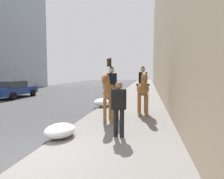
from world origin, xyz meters
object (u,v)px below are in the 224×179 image
Objects in this scene: mounted_horse_near at (111,91)px; traffic_light_near_curb at (110,71)px; car_near_lane at (14,89)px; mounted_horse_far at (143,88)px; pedestrian_greeting at (119,105)px.

traffic_light_near_curb is (9.41, 1.85, 0.95)m from mounted_horse_near.
mounted_horse_near reaches higher than car_near_lane.
pedestrian_greeting is (-3.45, 0.64, -0.30)m from mounted_horse_far.
mounted_horse_far reaches higher than car_near_lane.
traffic_light_near_curb reaches higher than car_near_lane.
mounted_horse_near is 12.01m from car_near_lane.
mounted_horse_near is 1.32× the size of pedestrian_greeting.
traffic_light_near_curb is (11.37, 2.46, 1.21)m from pedestrian_greeting.
pedestrian_greeting is (-1.96, -0.61, -0.26)m from mounted_horse_near.
mounted_horse_near is at bearing -127.22° from car_near_lane.
mounted_horse_far is 1.35× the size of pedestrian_greeting.
mounted_horse_far is 3.52m from pedestrian_greeting.
pedestrian_greeting reaches higher than car_near_lane.
traffic_light_near_curb reaches higher than mounted_horse_near.
pedestrian_greeting is at bearing 19.88° from mounted_horse_near.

